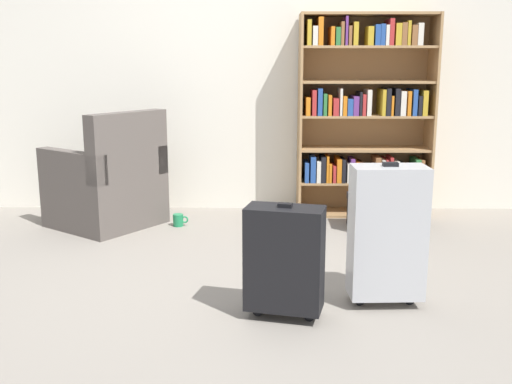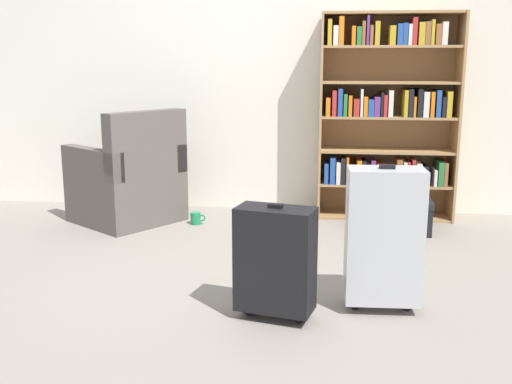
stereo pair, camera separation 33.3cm
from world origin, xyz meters
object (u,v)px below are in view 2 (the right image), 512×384
bookshelf (387,112)px  suitcase_silver (384,236)px  mug (196,218)px  suitcase_black (275,259)px  storage_box (398,214)px  armchair (129,183)px

bookshelf → suitcase_silver: size_ratio=2.14×
mug → suitcase_silver: bearing=-49.1°
mug → suitcase_black: bearing=-65.5°
bookshelf → storage_box: 0.86m
bookshelf → suitcase_black: 2.29m
mug → bookshelf: bearing=15.8°
mug → suitcase_silver: suitcase_silver is taller
armchair → suitcase_black: size_ratio=1.65×
mug → suitcase_silver: (1.31, -1.51, 0.35)m
bookshelf → suitcase_silver: 2.00m
storage_box → suitcase_black: suitcase_black is taller
bookshelf → mug: (-1.49, -0.42, -0.81)m
armchair → storage_box: bearing=-1.8°
armchair → suitcase_black: armchair is taller
mug → suitcase_silver: 2.03m
suitcase_black → mug: bearing=114.5°
suitcase_silver → suitcase_black: 0.57m
armchair → mug: (0.54, -0.03, -0.27)m
bookshelf → armchair: (-2.03, -0.39, -0.55)m
bookshelf → suitcase_black: bookshelf is taller
storage_box → suitcase_black: 1.84m
mug → armchair: bearing=177.2°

